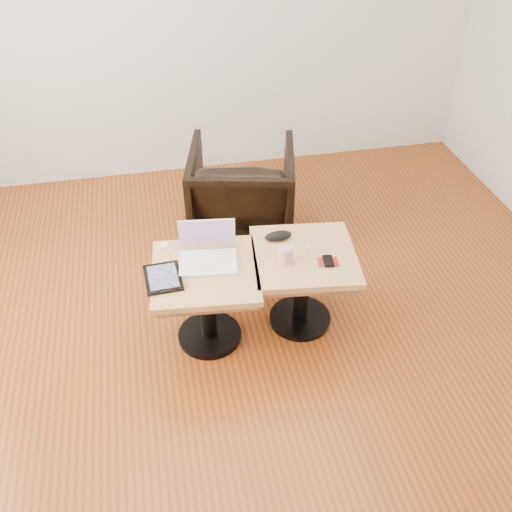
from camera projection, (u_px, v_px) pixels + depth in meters
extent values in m
cube|color=#632C0C|center=(263.00, 351.00, 3.38)|extent=(4.50, 4.50, 0.01)
cube|color=silver|center=(200.00, 7.00, 4.26)|extent=(4.50, 0.02, 2.70)
cylinder|color=black|center=(210.00, 335.00, 3.46)|extent=(0.38, 0.38, 0.03)
cylinder|color=black|center=(208.00, 305.00, 3.30)|extent=(0.10, 0.10, 0.46)
cube|color=brown|center=(206.00, 278.00, 3.17)|extent=(0.59, 0.59, 0.04)
cube|color=#AC7148|center=(205.00, 272.00, 3.15)|extent=(0.64, 0.64, 0.04)
cylinder|color=black|center=(300.00, 318.00, 3.57)|extent=(0.38, 0.38, 0.03)
cylinder|color=black|center=(302.00, 289.00, 3.42)|extent=(0.10, 0.10, 0.46)
cube|color=brown|center=(304.00, 262.00, 3.29)|extent=(0.60, 0.60, 0.04)
cube|color=#AC7148|center=(304.00, 256.00, 3.26)|extent=(0.65, 0.65, 0.04)
cube|color=white|center=(208.00, 263.00, 3.17)|extent=(0.34, 0.26, 0.02)
cube|color=silver|center=(208.00, 258.00, 3.19)|extent=(0.27, 0.14, 0.00)
cube|color=silver|center=(208.00, 269.00, 3.12)|extent=(0.09, 0.07, 0.00)
cube|color=white|center=(207.00, 232.00, 3.21)|extent=(0.32, 0.11, 0.21)
cube|color=maroon|center=(207.00, 232.00, 3.21)|extent=(0.28, 0.09, 0.17)
cube|color=black|center=(163.00, 278.00, 3.07)|extent=(0.21, 0.26, 0.02)
cube|color=#191E38|center=(163.00, 276.00, 3.07)|extent=(0.17, 0.21, 0.00)
cube|color=white|center=(164.00, 246.00, 3.29)|extent=(0.05, 0.05, 0.02)
ellipsoid|color=black|center=(278.00, 236.00, 3.34)|extent=(0.17, 0.09, 0.05)
cylinder|color=#CB374E|center=(285.00, 254.00, 3.16)|extent=(0.09, 0.09, 0.10)
sphere|color=white|center=(309.00, 247.00, 3.28)|extent=(0.01, 0.01, 0.01)
sphere|color=white|center=(311.00, 246.00, 3.30)|extent=(0.01, 0.01, 0.01)
sphere|color=white|center=(306.00, 246.00, 3.30)|extent=(0.01, 0.01, 0.01)
sphere|color=white|center=(314.00, 248.00, 3.28)|extent=(0.01, 0.01, 0.01)
sphere|color=white|center=(307.00, 249.00, 3.27)|extent=(0.01, 0.01, 0.01)
cylinder|color=white|center=(309.00, 248.00, 3.29)|extent=(0.06, 0.04, 0.00)
cube|color=maroon|center=(328.00, 262.00, 3.19)|extent=(0.12, 0.09, 0.01)
cube|color=black|center=(328.00, 261.00, 3.18)|extent=(0.07, 0.11, 0.01)
imported|color=black|center=(242.00, 191.00, 4.12)|extent=(0.88, 0.89, 0.68)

